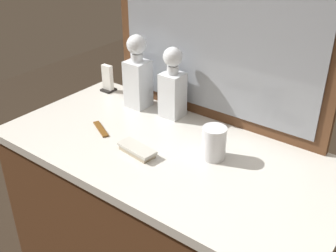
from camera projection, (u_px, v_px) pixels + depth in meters
name	position (u px, v px, depth m)	size (l,w,h in m)	color
dresser_mirror	(218.00, 15.00, 1.30)	(0.82, 0.03, 0.74)	brown
crystal_decanter_right	(173.00, 89.00, 1.44)	(0.08, 0.08, 0.26)	white
crystal_decanter_left	(138.00, 78.00, 1.51)	(0.08, 0.08, 0.28)	white
crystal_tumbler_far_right	(214.00, 144.00, 1.22)	(0.07, 0.07, 0.10)	white
silver_brush_far_right	(137.00, 150.00, 1.26)	(0.14, 0.07, 0.02)	#B7A88C
tortoiseshell_comb	(101.00, 129.00, 1.39)	(0.11, 0.07, 0.01)	brown
napkin_holder	(108.00, 80.00, 1.66)	(0.05, 0.05, 0.11)	black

